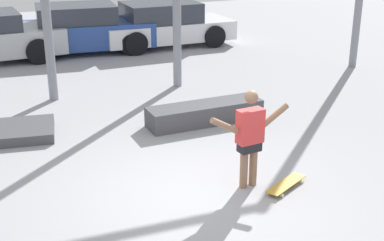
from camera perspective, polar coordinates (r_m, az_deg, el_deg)
ground_plane at (r=7.91m, az=1.35°, el=-7.92°), size 36.00×36.00×0.00m
skateboarder at (r=7.85m, az=6.19°, el=-1.53°), size 1.35×0.27×1.51m
skateboard at (r=8.18m, az=9.99°, el=-6.71°), size 0.83×0.59×0.08m
grind_box at (r=10.54m, az=1.40°, el=0.79°), size 2.35×0.74×0.40m
parked_car_blue at (r=16.62m, az=-11.74°, el=9.52°), size 4.24×2.19×1.42m
parked_car_white at (r=17.15m, az=-2.98°, el=10.17°), size 4.20×2.12×1.36m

